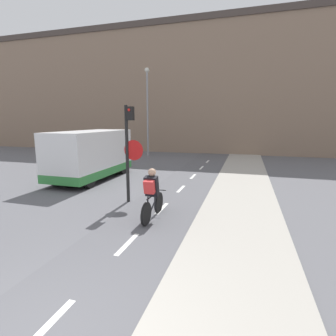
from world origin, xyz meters
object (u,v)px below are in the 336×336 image
street_lamp_far (147,103)px  van (91,156)px  cyclist_near (152,195)px  traffic_light_pole (129,143)px

street_lamp_far → van: 9.31m
cyclist_near → van: bearing=138.1°
street_lamp_far → van: bearing=-86.6°
traffic_light_pole → street_lamp_far: size_ratio=0.49×
traffic_light_pole → street_lamp_far: bearing=108.1°
street_lamp_far → van: (0.53, -8.81, -2.97)m
van → street_lamp_far: bearing=93.4°
street_lamp_far → cyclist_near: 14.22m
traffic_light_pole → street_lamp_far: 12.32m
van → cyclist_near: bearing=-41.9°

